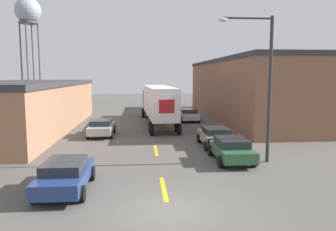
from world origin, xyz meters
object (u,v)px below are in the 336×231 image
at_px(semi_truck, 158,101).
at_px(parked_car_left_far, 101,127).
at_px(parked_car_left_near, 65,174).
at_px(parked_car_right_far, 188,114).
at_px(water_tower, 28,13).
at_px(street_lamp, 263,78).
at_px(parked_car_right_near, 231,149).
at_px(parked_car_right_mid, 215,136).

distance_m(semi_truck, parked_car_left_far, 8.15).
distance_m(parked_car_left_far, parked_car_left_near, 13.11).
distance_m(parked_car_right_far, water_tower, 44.64).
bearing_deg(street_lamp, semi_truck, 108.43).
bearing_deg(parked_car_left_far, parked_car_right_near, -46.16).
relative_size(parked_car_left_far, street_lamp, 0.53).
distance_m(parked_car_right_mid, parked_car_left_near, 11.84).
xyz_separation_m(parked_car_right_mid, parked_car_left_near, (-8.46, -8.28, 0.00)).
relative_size(parked_car_left_far, water_tower, 0.22).
bearing_deg(parked_car_left_far, parked_car_left_near, -90.00).
xyz_separation_m(parked_car_right_near, parked_car_left_far, (-8.46, 8.81, 0.00)).
xyz_separation_m(semi_truck, parked_car_left_far, (-4.98, -6.25, -1.61)).
distance_m(parked_car_right_far, street_lamp, 17.98).
relative_size(semi_truck, parked_car_right_near, 3.39).
relative_size(water_tower, street_lamp, 2.43).
height_order(semi_truck, parked_car_left_near, semi_truck).
distance_m(parked_car_right_near, water_tower, 58.04).
height_order(semi_truck, water_tower, water_tower).
bearing_deg(parked_car_left_near, parked_car_right_near, 26.94).
bearing_deg(semi_truck, parked_car_right_near, -79.84).
relative_size(semi_truck, parked_car_left_near, 3.39).
bearing_deg(semi_truck, parked_car_left_near, -107.27).
height_order(parked_car_right_near, parked_car_left_near, same).
height_order(semi_truck, parked_car_right_mid, semi_truck).
bearing_deg(parked_car_left_far, water_tower, 114.57).
xyz_separation_m(parked_car_left_near, street_lamp, (10.12, 3.93, 4.08)).
bearing_deg(parked_car_left_far, semi_truck, 51.46).
distance_m(semi_truck, parked_car_right_mid, 11.73).
xyz_separation_m(parked_car_right_near, water_tower, (-26.77, 48.86, 16.29)).
bearing_deg(parked_car_right_mid, parked_car_right_near, -90.00).
distance_m(parked_car_right_near, street_lamp, 4.42).
bearing_deg(water_tower, parked_car_right_mid, -59.18).
xyz_separation_m(parked_car_right_far, parked_car_left_far, (-8.46, -8.25, 0.00)).
bearing_deg(parked_car_right_near, parked_car_right_mid, 90.00).
xyz_separation_m(parked_car_right_far, parked_car_right_mid, (0.00, -13.09, 0.00)).
bearing_deg(parked_car_left_near, parked_car_left_far, 90.00).
height_order(parked_car_right_near, parked_car_right_mid, same).
distance_m(parked_car_left_near, street_lamp, 11.60).
xyz_separation_m(water_tower, street_lamp, (28.43, -49.23, -12.22)).
bearing_deg(parked_car_right_near, parked_car_left_far, 133.84).
height_order(parked_car_left_far, parked_car_right_mid, same).
bearing_deg(parked_car_right_mid, water_tower, 120.82).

